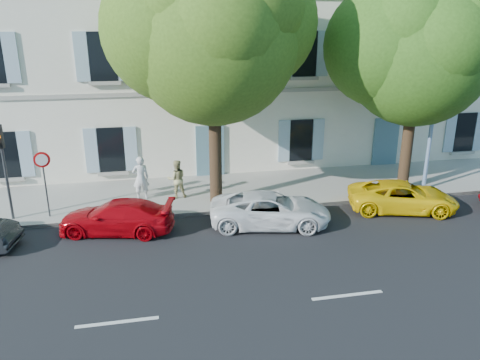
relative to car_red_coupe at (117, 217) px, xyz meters
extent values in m
plane|color=black|center=(6.21, -1.35, -0.57)|extent=(90.00, 90.00, 0.00)
cube|color=#A09E96|center=(6.21, 3.10, -0.50)|extent=(36.00, 4.50, 0.15)
cube|color=#9E998E|center=(6.21, 0.93, -0.49)|extent=(36.00, 0.16, 0.16)
cube|color=white|center=(6.21, 8.85, 5.43)|extent=(28.00, 7.00, 12.00)
imported|color=#A9040C|center=(0.00, 0.00, 0.00)|extent=(4.20, 2.48, 1.14)
imported|color=white|center=(5.37, -0.48, 0.03)|extent=(4.60, 2.79, 1.19)
imported|color=yellow|center=(10.74, -0.14, 0.00)|extent=(4.46, 2.93, 1.14)
cylinder|color=#3A2819|center=(3.77, 1.90, 1.53)|extent=(0.49, 0.49, 3.90)
ellipsoid|color=#507C1F|center=(3.77, 1.90, 5.82)|extent=(6.24, 6.24, 6.86)
cylinder|color=#3A2819|center=(11.84, 1.75, 1.33)|extent=(0.46, 0.46, 3.49)
ellipsoid|color=#3B721D|center=(11.84, 1.75, 5.20)|extent=(5.67, 5.67, 6.24)
cylinder|color=#383A3D|center=(-3.77, 1.62, 1.03)|extent=(0.10, 0.10, 2.90)
cylinder|color=#383A3D|center=(-2.50, 1.57, 0.62)|extent=(0.06, 0.06, 2.09)
cylinder|color=red|center=(-2.50, 1.55, 1.76)|extent=(0.57, 0.12, 0.57)
cylinder|color=#7293BF|center=(12.74, 1.56, 3.59)|extent=(0.16, 0.16, 8.02)
imported|color=silver|center=(0.85, 2.73, 0.47)|extent=(0.68, 0.48, 1.78)
imported|color=tan|center=(2.27, 2.64, 0.36)|extent=(0.81, 0.65, 1.57)
camera|label=1|loc=(1.23, -15.44, 6.38)|focal=35.00mm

